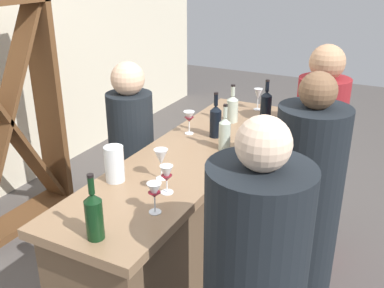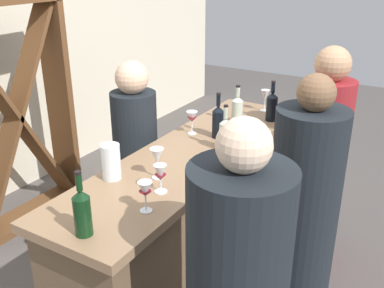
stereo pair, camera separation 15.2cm
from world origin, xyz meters
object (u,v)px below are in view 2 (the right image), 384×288
at_px(wine_glass_near_center, 160,174).
at_px(wine_glass_far_center, 192,118).
at_px(person_left_guest, 302,221).
at_px(water_pitcher, 111,162).
at_px(wine_bottle_second_left_clear_pale, 225,133).
at_px(person_right_guest, 320,169).
at_px(wine_bottle_rightmost_near_black, 272,106).
at_px(wine_bottle_second_right_clear_pale, 237,109).
at_px(wine_glass_far_left, 157,157).
at_px(person_server_behind, 137,169).
at_px(wine_bottle_leftmost_dark_green, 82,211).
at_px(wine_glass_near_left, 145,191).
at_px(wine_glass_near_right, 265,96).
at_px(wine_bottle_center_near_black, 218,121).
at_px(wine_rack, 14,117).

height_order(wine_glass_near_center, wine_glass_far_center, wine_glass_far_center).
bearing_deg(person_left_guest, water_pitcher, 39.31).
bearing_deg(wine_bottle_second_left_clear_pale, person_right_guest, -37.38).
bearing_deg(wine_glass_near_center, person_left_guest, -46.90).
bearing_deg(wine_bottle_rightmost_near_black, wine_bottle_second_right_clear_pale, 131.93).
distance_m(wine_glass_far_center, person_left_guest, 0.97).
height_order(wine_bottle_rightmost_near_black, wine_glass_near_center, wine_bottle_rightmost_near_black).
distance_m(wine_bottle_rightmost_near_black, wine_glass_far_center, 0.63).
xyz_separation_m(wine_glass_far_left, wine_glass_far_center, (0.65, 0.17, -0.01)).
xyz_separation_m(wine_glass_far_center, person_server_behind, (-0.12, 0.39, -0.42)).
distance_m(wine_bottle_second_left_clear_pale, wine_glass_far_center, 0.34).
xyz_separation_m(wine_bottle_leftmost_dark_green, wine_glass_near_center, (0.47, -0.07, -0.02)).
height_order(wine_glass_near_left, wine_glass_far_center, wine_glass_far_center).
bearing_deg(wine_glass_near_left, wine_bottle_rightmost_near_black, -1.37).
xyz_separation_m(wine_glass_far_left, person_server_behind, (0.53, 0.56, -0.43)).
relative_size(wine_bottle_second_right_clear_pale, person_server_behind, 0.19).
relative_size(wine_glass_near_right, person_right_guest, 0.11).
relative_size(wine_glass_near_right, water_pitcher, 0.86).
xyz_separation_m(wine_glass_near_center, person_left_guest, (0.54, -0.58, -0.38)).
bearing_deg(person_left_guest, wine_glass_near_right, -48.47).
height_order(wine_bottle_center_near_black, wine_glass_far_center, wine_bottle_center_near_black).
relative_size(wine_glass_near_left, person_server_behind, 0.10).
distance_m(wine_rack, person_left_guest, 2.36).
height_order(wine_bottle_leftmost_dark_green, person_server_behind, person_server_behind).
distance_m(wine_glass_near_center, water_pitcher, 0.31).
xyz_separation_m(wine_bottle_leftmost_dark_green, wine_glass_far_center, (1.24, 0.21, -0.00)).
relative_size(wine_glass_near_center, wine_glass_near_right, 0.89).
bearing_deg(wine_glass_near_center, wine_glass_far_center, 19.79).
bearing_deg(wine_glass_near_left, wine_bottle_leftmost_dark_green, 158.30).
bearing_deg(wine_bottle_second_right_clear_pale, wine_glass_near_left, -173.17).
bearing_deg(person_right_guest, person_left_guest, 117.52).
bearing_deg(wine_glass_near_center, wine_glass_near_right, 1.65).
relative_size(wine_rack, person_right_guest, 1.16).
relative_size(wine_glass_far_left, person_server_behind, 0.12).
bearing_deg(wine_bottle_rightmost_near_black, wine_bottle_leftmost_dark_green, 175.15).
bearing_deg(wine_bottle_leftmost_dark_green, wine_glass_near_left, -21.70).
bearing_deg(wine_rack, wine_bottle_second_left_clear_pale, -86.59).
xyz_separation_m(wine_bottle_leftmost_dark_green, wine_glass_near_left, (0.29, -0.11, -0.01)).
bearing_deg(wine_rack, person_left_guest, -89.59).
bearing_deg(wine_bottle_second_right_clear_pale, wine_glass_near_center, -174.32).
relative_size(wine_glass_near_right, wine_glass_far_left, 0.98).
relative_size(wine_bottle_center_near_black, person_server_behind, 0.20).
xyz_separation_m(wine_bottle_center_near_black, wine_glass_near_left, (-0.98, -0.14, -0.01)).
bearing_deg(wine_glass_near_right, wine_bottle_rightmost_near_black, -144.98).
bearing_deg(wine_bottle_leftmost_dark_green, wine_bottle_rightmost_near_black, -4.85).
height_order(wine_bottle_rightmost_near_black, wine_glass_near_right, wine_bottle_rightmost_near_black).
bearing_deg(wine_bottle_second_left_clear_pale, water_pitcher, 151.82).
xyz_separation_m(wine_rack, wine_bottle_leftmost_dark_green, (-1.00, -1.70, 0.20)).
distance_m(wine_bottle_second_right_clear_pale, person_left_guest, 0.97).
height_order(wine_rack, wine_glass_near_left, wine_rack).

